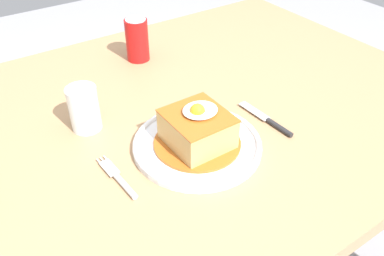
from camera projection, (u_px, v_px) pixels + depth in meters
The scene contains 7 objects.
dining_table at pixel (185, 139), 1.06m from camera, with size 1.36×0.99×0.77m.
main_plate at pixel (197, 144), 0.87m from camera, with size 0.28×0.28×0.02m.
sandwich_meal at pixel (197, 130), 0.85m from camera, with size 0.19×0.19×0.10m.
fork at pixel (120, 180), 0.79m from camera, with size 0.02×0.14×0.01m.
knife at pixel (272, 123), 0.94m from camera, with size 0.02×0.17×0.01m.
soda_can at pixel (137, 40), 1.17m from camera, with size 0.07×0.07×0.12m.
drinking_glass at pixel (85, 111), 0.91m from camera, with size 0.07×0.07×0.10m.
Camera 1 is at (-0.45, -0.70, 1.34)m, focal length 37.84 mm.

